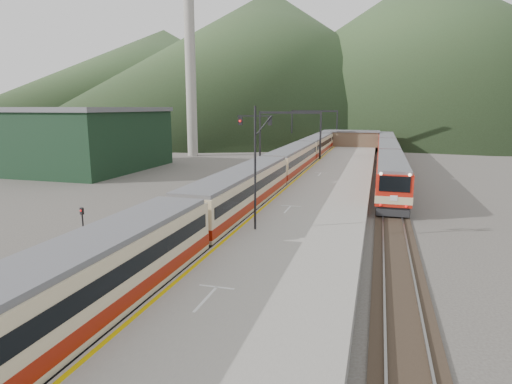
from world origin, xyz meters
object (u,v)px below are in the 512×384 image
(signal_mast, at_px, (255,156))
(worker, at_px, (77,274))
(main_train, at_px, (292,161))
(second_train, at_px, (388,156))

(signal_mast, bearing_deg, worker, -123.15)
(signal_mast, distance_m, worker, 11.99)
(main_train, bearing_deg, worker, -94.94)
(main_train, xyz_separation_m, second_train, (11.50, 10.58, -0.11))
(second_train, height_order, worker, second_train)
(signal_mast, bearing_deg, second_train, 77.04)
(main_train, distance_m, signal_mast, 27.14)
(second_train, relative_size, worker, 31.21)
(second_train, xyz_separation_m, signal_mast, (-8.59, -37.32, 3.71))
(main_train, height_order, signal_mast, signal_mast)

